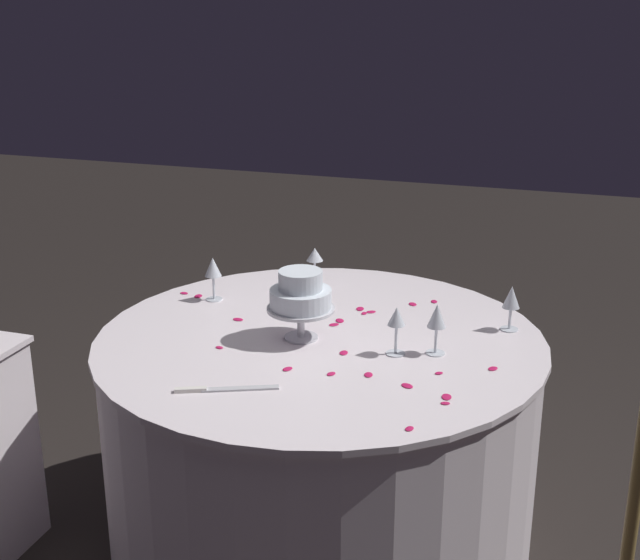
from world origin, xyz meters
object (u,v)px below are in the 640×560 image
Objects in this scene: cake_knife at (220,389)px; main_table at (320,444)px; wine_glass_1 at (511,299)px; wine_glass_3 at (437,318)px; wine_glass_2 at (396,320)px; decorative_arch at (267,205)px; wine_glass_0 at (213,269)px; tiered_cake at (301,296)px; wine_glass_4 at (315,257)px.

main_table is at bearing -107.40° from cake_knife.
main_table is 0.63m from cake_knife.
wine_glass_3 is at bearing 54.35° from wine_glass_1.
wine_glass_3 reaches higher than wine_glass_2.
decorative_arch is at bearing -172.44° from cake_knife.
wine_glass_1 is 1.03m from cake_knife.
wine_glass_0 reaches higher than wine_glass_2.
wine_glass_0 is (0.48, -0.22, 0.51)m from main_table.
decorative_arch is 0.58m from tiered_cake.
tiered_cake is at bearing -82.40° from decorative_arch.
main_table is at bearing -2.32° from wine_glass_3.
tiered_cake is 1.44× the size of wine_glass_0.
wine_glass_3 is 0.77m from wine_glass_4.
decorative_arch is 0.92m from wine_glass_0.
tiered_cake is 0.44m from wine_glass_3.
tiered_cake reaches higher than main_table.
decorative_arch reaches higher than wine_glass_3.
cake_knife is at bearing 92.38° from wine_glass_4.
wine_glass_2 is (-0.75, 0.28, -0.00)m from wine_glass_0.
wine_glass_2 reaches higher than wine_glass_4.
main_table is at bearing 110.39° from wine_glass_4.
wine_glass_4 reaches higher than cake_knife.
wine_glass_4 is (0.45, -0.56, -0.00)m from wine_glass_2.
wine_glass_0 is at bearing 43.67° from wine_glass_4.
wine_glass_0 is (0.42, -0.25, -0.03)m from tiered_cake.
wine_glass_4 is (0.57, -0.51, -0.01)m from wine_glass_3.
cake_knife is (0.15, 0.02, -0.54)m from decorative_arch.
cake_knife is (-0.33, 0.68, -0.11)m from wine_glass_0.
wine_glass_0 is 1.11× the size of wine_glass_4.
main_table is 0.64m from wine_glass_3.
wine_glass_4 is at bearing -87.62° from cake_knife.
wine_glass_2 is at bearing 45.23° from wine_glass_1.
decorative_arch is 0.56m from cake_knife.
decorative_arch is 12.59× the size of wine_glass_0.
tiered_cake is at bearing 149.67° from wine_glass_0.
tiered_cake is at bearing -4.79° from wine_glass_2.
wine_glass_3 is at bearing 164.90° from wine_glass_0.
wine_glass_2 is at bearing 167.79° from main_table.
tiered_cake is at bearing 29.13° from main_table.
decorative_arch reaches higher than wine_glass_2.
wine_glass_4 is 0.97m from cake_knife.
tiered_cake reaches higher than cake_knife.
wine_glass_3 is at bearing 177.68° from main_table.
wine_glass_2 is 1.07× the size of wine_glass_4.
wine_glass_1 reaches higher than cake_knife.
tiered_cake is 1.59× the size of wine_glass_4.
main_table is 0.73m from wine_glass_4.
cake_knife is at bearing 78.24° from tiered_cake.
wine_glass_0 reaches higher than wine_glass_4.
wine_glass_3 reaches higher than wine_glass_1.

